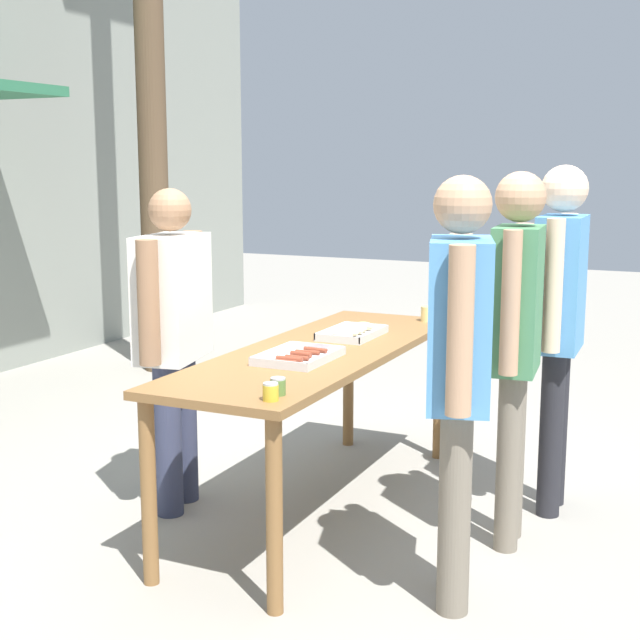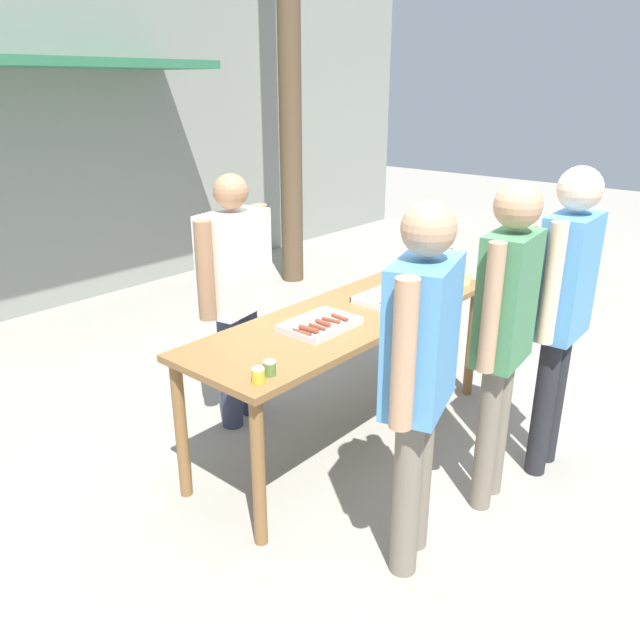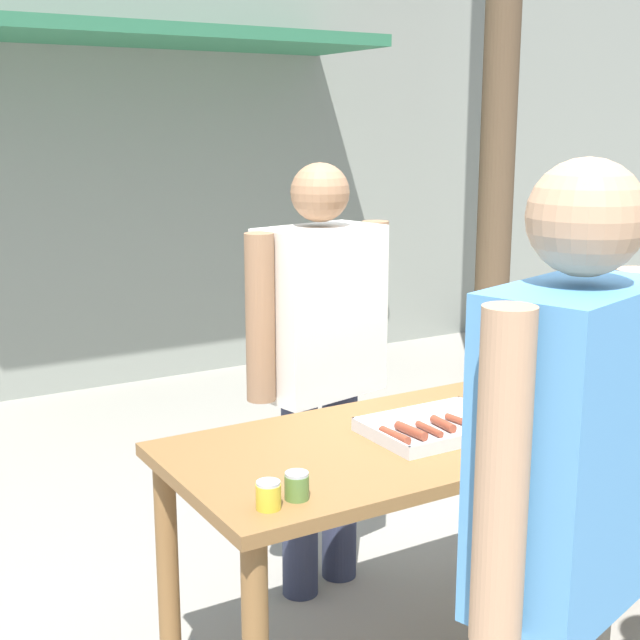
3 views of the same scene
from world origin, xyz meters
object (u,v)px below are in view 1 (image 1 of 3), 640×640
food_tray_buns (352,333)px  person_customer_waiting_in_line (516,323)px  food_tray_sausages (298,358)px  beer_cup (428,314)px  condiment_jar_mustard (271,392)px  person_server_behind_table (173,324)px  person_customer_with_cup (559,306)px  person_customer_holding_hotdog (459,355)px  condiment_jar_ketchup (278,386)px

food_tray_buns → person_customer_waiting_in_line: size_ratio=0.24×
person_customer_waiting_in_line → food_tray_sausages: bearing=-78.6°
food_tray_buns → beer_cup: bearing=-19.1°
condiment_jar_mustard → person_customer_waiting_in_line: person_customer_waiting_in_line is taller
food_tray_buns → food_tray_sausages: bearing=179.9°
food_tray_sausages → person_server_behind_table: (0.01, 0.74, 0.11)m
food_tray_buns → beer_cup: 0.69m
condiment_jar_mustard → person_customer_with_cup: size_ratio=0.04×
person_server_behind_table → person_customer_waiting_in_line: person_customer_waiting_in_line is taller
person_customer_holding_hotdog → person_customer_with_cup: 1.23m
food_tray_sausages → person_customer_with_cup: size_ratio=0.24×
food_tray_buns → person_customer_holding_hotdog: (-1.05, -0.92, 0.16)m
condiment_jar_mustard → person_customer_with_cup: person_customer_with_cup is taller
person_server_behind_table → condiment_jar_mustard: bearing=-138.4°
food_tray_sausages → beer_cup: 1.34m
food_tray_buns → beer_cup: size_ratio=4.66×
person_server_behind_table → person_customer_with_cup: person_customer_with_cup is taller
condiment_jar_ketchup → food_tray_sausages: bearing=19.3°
condiment_jar_mustard → person_server_behind_table: bearing=53.0°
food_tray_buns → person_customer_holding_hotdog: person_customer_holding_hotdog is taller
food_tray_buns → condiment_jar_mustard: (-1.40, -0.24, 0.01)m
person_server_behind_table → person_customer_waiting_in_line: size_ratio=0.95×
food_tray_buns → person_customer_holding_hotdog: bearing=-138.8°
beer_cup → person_customer_holding_hotdog: person_customer_holding_hotdog is taller
condiment_jar_ketchup → beer_cup: beer_cup is taller
food_tray_buns → person_customer_waiting_in_line: 1.07m
person_customer_holding_hotdog → person_customer_with_cup: person_customer_with_cup is taller
food_tray_sausages → person_customer_with_cup: person_customer_with_cup is taller
condiment_jar_mustard → person_server_behind_table: (0.74, 0.98, 0.09)m
person_customer_with_cup → person_customer_waiting_in_line: (-0.53, 0.11, -0.01)m
food_tray_sausages → person_server_behind_table: 0.75m
condiment_jar_mustard → person_customer_holding_hotdog: bearing=-62.7°
beer_cup → food_tray_sausages: bearing=170.3°
food_tray_sausages → food_tray_buns: size_ratio=1.04×
food_tray_buns → person_customer_with_cup: (0.17, -1.09, 0.20)m
person_customer_holding_hotdog → person_customer_waiting_in_line: bearing=157.0°
person_customer_holding_hotdog → person_customer_with_cup: size_ratio=0.98×
condiment_jar_mustard → person_server_behind_table: person_server_behind_table is taller
person_server_behind_table → person_customer_with_cup: size_ratio=0.94×
person_server_behind_table → food_tray_sausages: bearing=-102.4°
food_tray_buns → person_customer_with_cup: person_customer_with_cup is taller
condiment_jar_mustard → person_customer_holding_hotdog: person_customer_holding_hotdog is taller
food_tray_sausages → condiment_jar_mustard: bearing=-161.9°
food_tray_sausages → food_tray_buns: 0.67m
beer_cup → food_tray_buns: bearing=160.9°
person_customer_with_cup → beer_cup: bearing=-121.4°
food_tray_buns → condiment_jar_ketchup: 1.32m
person_customer_holding_hotdog → person_customer_waiting_in_line: size_ratio=0.99×
condiment_jar_mustard → person_customer_waiting_in_line: (1.04, -0.75, 0.17)m
condiment_jar_mustard → food_tray_sausages: bearing=18.1°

